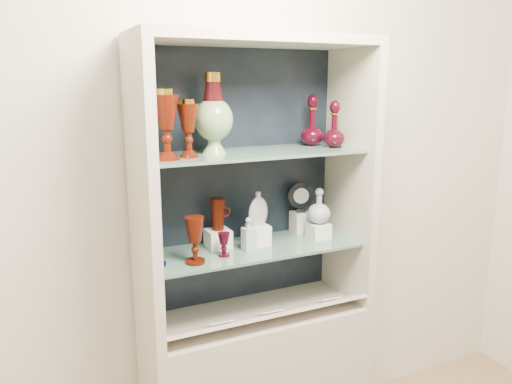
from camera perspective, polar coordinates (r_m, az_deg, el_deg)
name	(u,v)px	position (r m, az deg, el deg)	size (l,w,h in m)	color
wall_back	(236,161)	(2.29, -2.35, 3.53)	(3.50, 0.02, 2.80)	silver
cabinet_back_panel	(238,178)	(2.28, -2.04, 1.56)	(0.98, 0.02, 1.15)	black
cabinet_side_left	(143,197)	(1.95, -12.84, -0.59)	(0.04, 0.40, 1.15)	#BEB5A1
cabinet_side_right	(350,177)	(2.35, 10.67, 1.68)	(0.04, 0.40, 1.15)	#BEB5A1
cabinet_top_cap	(256,40)	(2.07, 0.00, 17.03)	(1.00, 0.40, 0.04)	#BEB5A1
shelf_lower	(254,248)	(2.20, -0.22, -6.42)	(0.92, 0.34, 0.01)	slate
shelf_upper	(254,153)	(2.10, -0.23, 4.48)	(0.92, 0.34, 0.01)	slate
label_ledge	(267,316)	(2.19, 1.26, -13.97)	(0.92, 0.18, 0.01)	#BEB5A1
label_card_0	(220,323)	(2.11, -4.16, -14.69)	(0.10, 0.07, 0.00)	white
label_card_1	(328,299)	(2.33, 8.27, -12.05)	(0.10, 0.07, 0.00)	white
label_card_2	(270,312)	(2.19, 1.64, -13.54)	(0.10, 0.07, 0.00)	white
pedestal_lamp_left	(188,128)	(1.95, -7.74, 7.22)	(0.09, 0.09, 0.22)	#461105
pedestal_lamp_right	(166,125)	(1.89, -10.21, 7.57)	(0.10, 0.10, 0.26)	#461105
enamel_urn	(214,114)	(2.03, -4.86, 8.90)	(0.16, 0.16, 0.32)	#094F1C
ruby_decanter_a	(312,117)	(2.30, 6.47, 8.50)	(0.10, 0.10, 0.26)	#380512
ruby_decanter_b	(335,123)	(2.25, 8.97, 7.82)	(0.09, 0.09, 0.22)	#380512
lidded_bowl	(335,136)	(2.34, 9.02, 6.32)	(0.07, 0.07, 0.08)	#380512
cobalt_goblet	(157,246)	(1.99, -11.29, -6.06)	(0.07, 0.07, 0.16)	#0A0543
ruby_goblet_tall	(195,240)	(1.99, -7.00, -5.50)	(0.08, 0.08, 0.19)	#461105
ruby_goblet_small	(224,245)	(2.07, -3.69, -6.01)	(0.05, 0.05, 0.10)	#380512
riser_ruby_pitcher	(218,239)	(2.18, -4.35, -5.33)	(0.10, 0.10, 0.08)	silver
ruby_pitcher	(218,214)	(2.15, -4.40, -2.53)	(0.11, 0.07, 0.14)	#461105
clear_square_bottle	(249,234)	(2.13, -0.84, -4.82)	(0.05, 0.05, 0.15)	#95A4AF
riser_flat_flask	(258,235)	(2.21, 0.25, -4.94)	(0.09, 0.09, 0.09)	silver
flat_flask	(258,208)	(2.17, 0.25, -1.85)	(0.11, 0.04, 0.16)	#A2A6B3
riser_clear_round_decanter	(318,231)	(2.32, 7.14, -4.40)	(0.09, 0.09, 0.07)	silver
clear_round_decanter	(319,207)	(2.29, 7.21, -1.68)	(0.11, 0.11, 0.16)	#95A4AF
riser_cameo_medallion	(300,222)	(2.40, 5.08, -3.43)	(0.08, 0.08, 0.10)	silver
cameo_medallion	(301,197)	(2.37, 5.14, -0.56)	(0.12, 0.05, 0.15)	black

